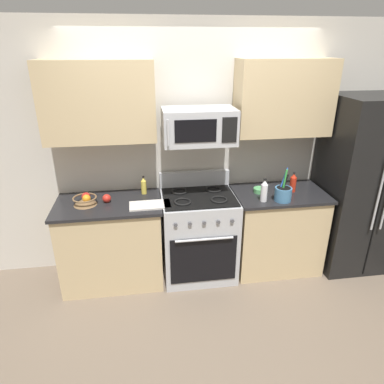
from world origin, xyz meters
name	(u,v)px	position (x,y,z in m)	size (l,w,h in m)	color
ground_plane	(210,316)	(0.00, 0.00, 0.00)	(16.00, 16.00, 0.00)	#6B5B4C
wall_back	(193,150)	(0.00, 1.10, 1.30)	(8.00, 0.10, 2.60)	beige
counter_left	(112,242)	(-0.91, 0.71, 0.46)	(1.04, 0.64, 0.91)	tan
range_oven	(198,234)	(0.00, 0.71, 0.47)	(0.76, 0.68, 1.09)	#B2B5BA
counter_right	(276,230)	(0.87, 0.71, 0.46)	(0.96, 0.64, 0.91)	tan
refrigerator	(360,185)	(1.77, 0.70, 0.95)	(0.78, 0.75, 1.90)	black
microwave	(199,126)	(0.00, 0.74, 1.64)	(0.69, 0.44, 0.33)	#B2B5BA
upper_cabinets_left	(99,102)	(-0.92, 0.88, 1.86)	(1.03, 0.34, 0.74)	tan
upper_cabinets_right	(284,98)	(0.88, 0.88, 1.86)	(0.95, 0.34, 0.74)	tan
utensil_crock	(283,193)	(0.82, 0.52, 0.99)	(0.17, 0.17, 0.33)	teal
fruit_basket	(85,200)	(-1.12, 0.71, 0.96)	(0.23, 0.23, 0.11)	brown
apple_loose	(107,198)	(-0.92, 0.73, 0.95)	(0.08, 0.08, 0.08)	red
cutting_board	(150,205)	(-0.50, 0.59, 0.92)	(0.40, 0.20, 0.02)	silver
bottle_vinegar	(264,191)	(0.63, 0.54, 1.02)	(0.07, 0.07, 0.24)	silver
bottle_oil	(144,186)	(-0.55, 0.90, 1.00)	(0.06, 0.06, 0.19)	gold
bottle_hot_sauce	(293,183)	(1.01, 0.72, 1.01)	(0.06, 0.06, 0.22)	red
prep_bowl	(259,190)	(0.66, 0.75, 0.94)	(0.13, 0.13, 0.05)	#59AD66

